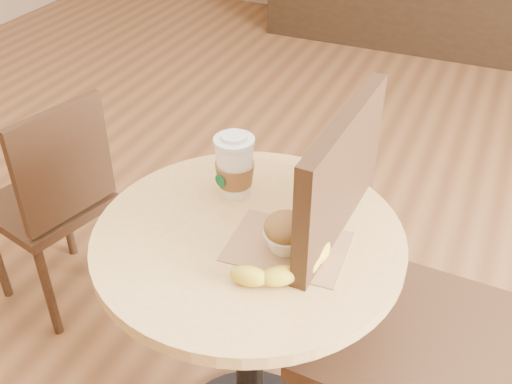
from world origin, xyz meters
TOP-DOWN VIEW (x-y plane):
  - cafe_table at (0.12, -0.12)m, footprint 0.66×0.66m
  - chair_left at (-0.69, 0.15)m, footprint 0.41×0.41m
  - chair_right at (0.41, -0.03)m, footprint 0.47×0.47m
  - kraft_bag at (0.21, -0.12)m, footprint 0.25×0.19m
  - coffee_cup at (0.03, 0.01)m, footprint 0.09×0.09m
  - muffin at (0.21, -0.13)m, footprint 0.09×0.09m
  - banana at (0.23, -0.15)m, footprint 0.24×0.33m

SIDE VIEW (x-z plane):
  - chair_left at x=-0.69m, z-range 0.04..0.82m
  - cafe_table at x=0.12m, z-range 0.14..0.89m
  - chair_right at x=0.41m, z-range 0.05..1.07m
  - kraft_bag at x=0.21m, z-range 0.75..0.75m
  - banana at x=0.23m, z-range 0.75..0.79m
  - muffin at x=0.21m, z-range 0.75..0.83m
  - coffee_cup at x=0.03m, z-range 0.74..0.90m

